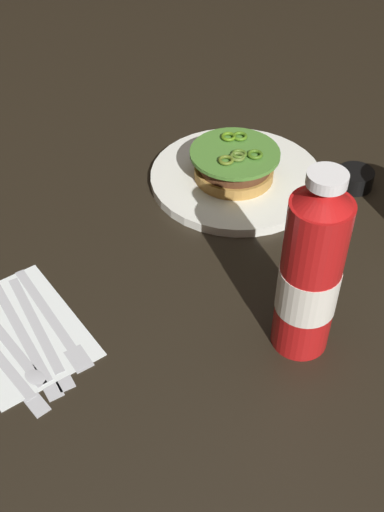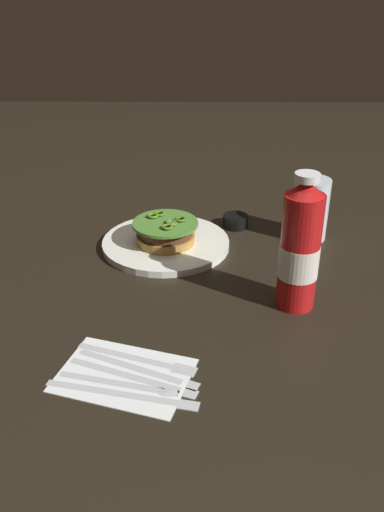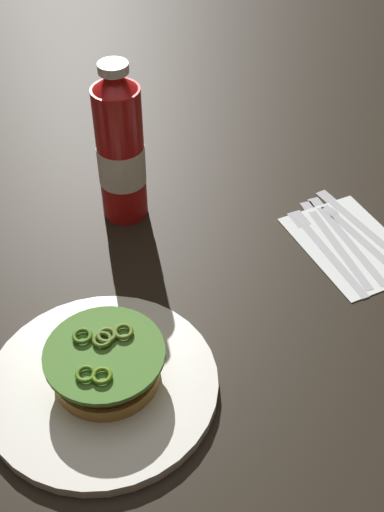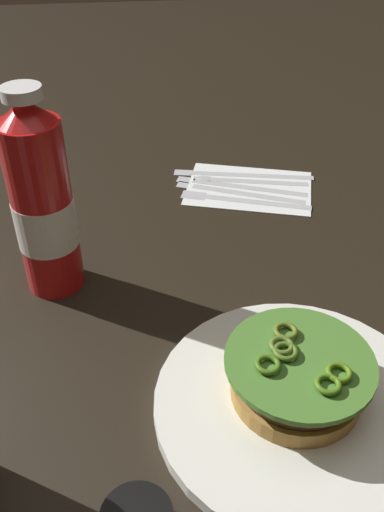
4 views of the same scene
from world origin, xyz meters
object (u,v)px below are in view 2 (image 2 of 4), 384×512
(condiment_cup, at_px, (235,221))
(fork_utensil, at_px, (146,359))
(butter_knife, at_px, (144,369))
(dinner_plate, at_px, (166,243))
(steak_knife, at_px, (140,377))
(ketchup_bottle, at_px, (300,249))
(spoon_utensil, at_px, (138,385))
(burger_sandwich, at_px, (166,232))
(water_glass, at_px, (310,209))
(napkin, at_px, (124,375))
(table_knife, at_px, (131,394))

(condiment_cup, bearing_deg, fork_utensil, -108.68)
(butter_knife, bearing_deg, fork_utensil, 89.19)
(dinner_plate, xyz_separation_m, steak_knife, (-0.01, -0.42, -0.00))
(ketchup_bottle, height_order, butter_knife, ketchup_bottle)
(spoon_utensil, bearing_deg, ketchup_bottle, 40.58)
(dinner_plate, xyz_separation_m, spoon_utensil, (-0.02, -0.43, -0.00))
(condiment_cup, bearing_deg, dinner_plate, -146.89)
(condiment_cup, height_order, steak_knife, condiment_cup)
(spoon_utensil, bearing_deg, steak_knife, 83.62)
(ketchup_bottle, bearing_deg, spoon_utensil, -139.42)
(spoon_utensil, bearing_deg, dinner_plate, 87.86)
(steak_knife, bearing_deg, ketchup_bottle, 38.62)
(butter_knife, bearing_deg, condiment_cup, 72.09)
(burger_sandwich, distance_m, condiment_cup, 0.19)
(ketchup_bottle, distance_m, water_glass, 0.28)
(butter_knife, bearing_deg, dinner_plate, 88.63)
(condiment_cup, xyz_separation_m, napkin, (-0.19, -0.51, -0.01))
(napkin, bearing_deg, water_glass, 52.98)
(dinner_plate, bearing_deg, butter_knife, -91.37)
(spoon_utensil, height_order, steak_knife, same)
(ketchup_bottle, distance_m, napkin, 0.35)
(dinner_plate, xyz_separation_m, water_glass, (0.31, 0.05, 0.06))
(table_knife, xyz_separation_m, fork_utensil, (0.01, 0.07, 0.00))
(butter_knife, bearing_deg, ketchup_bottle, 36.55)
(spoon_utensil, relative_size, butter_knife, 0.97)
(dinner_plate, bearing_deg, fork_utensil, -91.40)
(fork_utensil, bearing_deg, water_glass, 53.45)
(spoon_utensil, relative_size, steak_knife, 0.93)
(table_knife, bearing_deg, condiment_cup, 72.39)
(ketchup_bottle, distance_m, spoon_utensil, 0.35)
(water_glass, bearing_deg, table_knife, -123.35)
(fork_utensil, bearing_deg, steak_knife, -97.25)
(water_glass, bearing_deg, burger_sandwich, -169.54)
(ketchup_bottle, relative_size, table_knife, 1.10)
(water_glass, height_order, condiment_cup, water_glass)
(steak_knife, bearing_deg, spoon_utensil, -96.38)
(water_glass, distance_m, condiment_cup, 0.17)
(spoon_utensil, bearing_deg, napkin, 131.40)
(condiment_cup, bearing_deg, napkin, -110.54)
(steak_knife, height_order, fork_utensil, same)
(water_glass, relative_size, table_knife, 0.61)
(water_glass, height_order, fork_utensil, water_glass)
(condiment_cup, height_order, spoon_utensil, condiment_cup)
(napkin, distance_m, spoon_utensil, 0.03)
(dinner_plate, bearing_deg, ketchup_bottle, -42.62)
(dinner_plate, height_order, table_knife, dinner_plate)
(burger_sandwich, xyz_separation_m, fork_utensil, (-0.01, -0.37, -0.03))
(spoon_utensil, bearing_deg, table_knife, -111.04)
(condiment_cup, relative_size, butter_knife, 0.30)
(ketchup_bottle, distance_m, butter_knife, 0.32)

